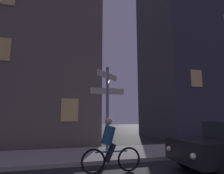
% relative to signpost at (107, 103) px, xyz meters
% --- Properties ---
extents(sidewalk_kerb, '(40.00, 3.09, 0.14)m').
position_rel_signpost_xyz_m(sidewalk_kerb, '(-0.26, 1.07, -2.12)').
color(sidewalk_kerb, '#9E9991').
rests_on(sidewalk_kerb, ground_plane).
extents(signpost, '(1.36, 1.05, 3.47)m').
position_rel_signpost_xyz_m(signpost, '(0.00, 0.00, 0.00)').
color(signpost, gray).
rests_on(signpost, sidewalk_kerb).
extents(cyclist, '(1.82, 0.32, 1.61)m').
position_rel_signpost_xyz_m(cyclist, '(-0.30, -1.48, -1.44)').
color(cyclist, black).
rests_on(cyclist, ground_plane).
extents(building_left_block, '(10.50, 6.83, 15.14)m').
position_rel_signpost_xyz_m(building_left_block, '(-4.74, 6.59, 5.38)').
color(building_left_block, '#6B6056').
rests_on(building_left_block, ground_plane).
extents(building_right_block, '(13.67, 6.31, 14.63)m').
position_rel_signpost_xyz_m(building_right_block, '(12.55, 6.96, 5.13)').
color(building_right_block, '#383842').
rests_on(building_right_block, ground_plane).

